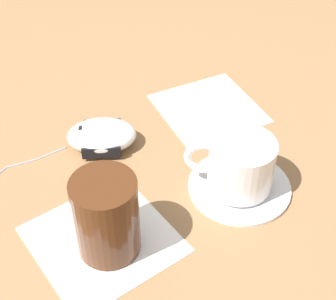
{
  "coord_description": "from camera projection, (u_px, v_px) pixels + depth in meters",
  "views": [
    {
      "loc": [
        -0.05,
        -0.47,
        0.5
      ],
      "look_at": [
        0.04,
        0.04,
        0.03
      ],
      "focal_mm": 55.0,
      "sensor_mm": 36.0,
      "label": 1
    }
  ],
  "objects": [
    {
      "name": "ground_plane",
      "position": [
        146.0,
        190.0,
        0.68
      ],
      "size": [
        3.0,
        3.0,
        0.0
      ],
      "primitive_type": "plane",
      "color": "olive"
    },
    {
      "name": "saucer",
      "position": [
        240.0,
        185.0,
        0.68
      ],
      "size": [
        0.14,
        0.14,
        0.01
      ],
      "primitive_type": "cylinder",
      "color": "white",
      "rests_on": "ground"
    },
    {
      "name": "coffee_cup",
      "position": [
        239.0,
        164.0,
        0.66
      ],
      "size": [
        0.11,
        0.08,
        0.07
      ],
      "color": "white",
      "rests_on": "saucer"
    },
    {
      "name": "computer_mouse",
      "position": [
        102.0,
        136.0,
        0.74
      ],
      "size": [
        0.1,
        0.08,
        0.04
      ],
      "color": "silver",
      "rests_on": "ground"
    },
    {
      "name": "napkin_under_glass",
      "position": [
        103.0,
        239.0,
        0.62
      ],
      "size": [
        0.21,
        0.21,
        0.0
      ],
      "primitive_type": "cube",
      "rotation": [
        0.0,
        0.0,
        0.48
      ],
      "color": "white",
      "rests_on": "ground"
    },
    {
      "name": "drinking_glass",
      "position": [
        106.0,
        216.0,
        0.58
      ],
      "size": [
        0.07,
        0.07,
        0.1
      ],
      "primitive_type": "cylinder",
      "color": "#4C2814",
      "rests_on": "napkin_under_glass"
    },
    {
      "name": "napkin_spare",
      "position": [
        209.0,
        108.0,
        0.82
      ],
      "size": [
        0.18,
        0.18,
        0.0
      ],
      "primitive_type": "cube",
      "rotation": [
        0.0,
        0.0,
        0.29
      ],
      "color": "silver",
      "rests_on": "ground"
    }
  ]
}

